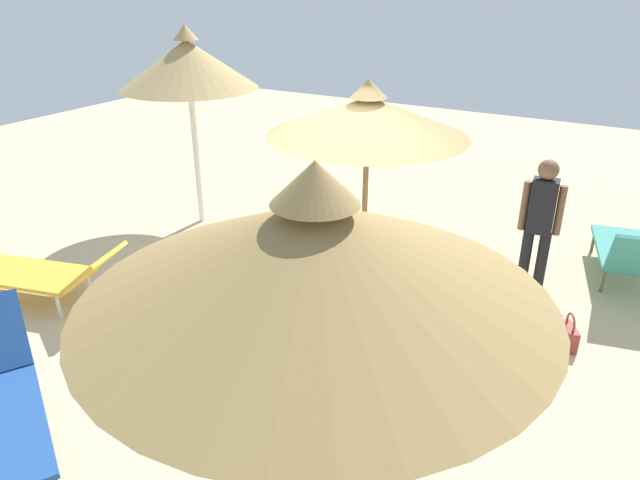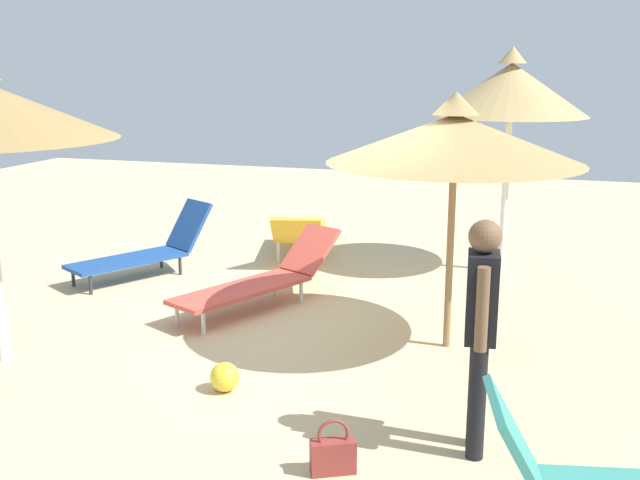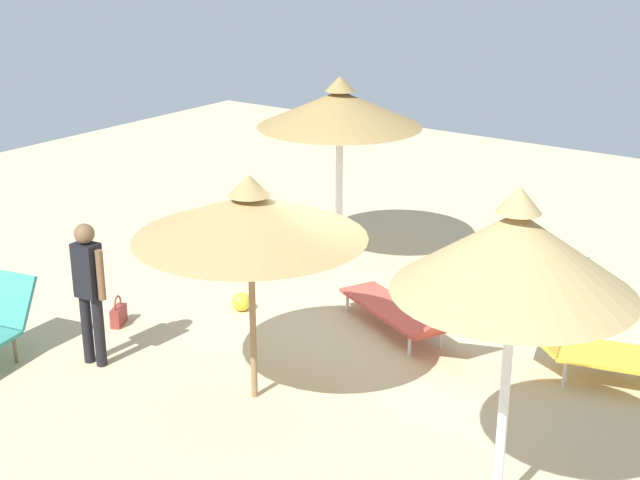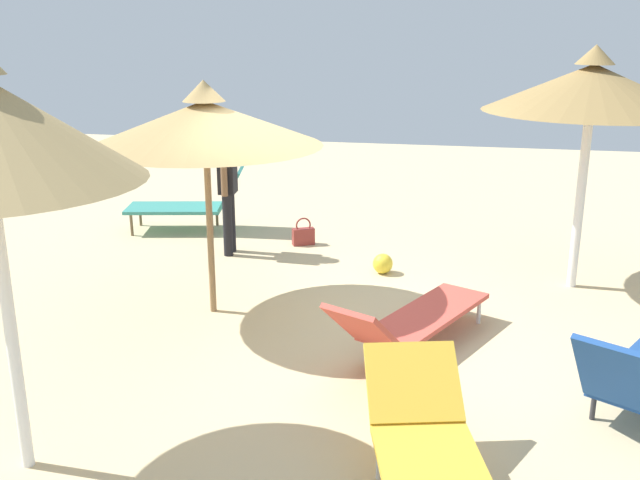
% 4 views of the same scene
% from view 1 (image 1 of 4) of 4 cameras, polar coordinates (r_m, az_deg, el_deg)
% --- Properties ---
extents(ground, '(24.00, 24.00, 0.10)m').
position_cam_1_polar(ground, '(6.87, -0.82, -8.16)').
color(ground, beige).
extents(parasol_umbrella_center, '(2.03, 2.03, 3.03)m').
position_cam_1_polar(parasol_umbrella_center, '(9.06, -12.83, 16.45)').
color(parasol_umbrella_center, white).
rests_on(parasol_umbrella_center, ground).
extents(parasol_umbrella_far_right, '(2.46, 2.46, 2.89)m').
position_cam_1_polar(parasol_umbrella_far_right, '(2.90, -0.47, -1.34)').
color(parasol_umbrella_far_right, white).
rests_on(parasol_umbrella_far_right, ground).
extents(parasol_umbrella_far_left, '(2.48, 2.48, 2.56)m').
position_cam_1_polar(parasol_umbrella_far_left, '(7.14, 4.70, 11.97)').
color(parasol_umbrella_far_left, olive).
rests_on(parasol_umbrella_far_left, ground).
extents(lounge_chair_near_right, '(1.50, 2.33, 0.81)m').
position_cam_1_polar(lounge_chair_near_right, '(6.34, -9.97, -7.32)').
color(lounge_chair_near_right, '#CC4C3F').
rests_on(lounge_chair_near_right, ground).
extents(lounge_chair_near_left, '(1.90, 1.04, 0.98)m').
position_cam_1_polar(lounge_chair_near_left, '(8.38, 28.03, -1.04)').
color(lounge_chair_near_left, teal).
rests_on(lounge_chair_near_left, ground).
extents(lounge_chair_edge, '(1.48, 2.00, 0.93)m').
position_cam_1_polar(lounge_chair_edge, '(5.85, -28.67, -13.21)').
color(lounge_chair_edge, '#1E478C').
rests_on(lounge_chair_edge, ground).
extents(lounge_chair_front, '(1.16, 2.03, 0.79)m').
position_cam_1_polar(lounge_chair_front, '(7.72, -25.12, -2.92)').
color(lounge_chair_front, gold).
rests_on(lounge_chair_front, ground).
extents(person_standing_back, '(0.25, 0.48, 1.76)m').
position_cam_1_polar(person_standing_back, '(7.35, 20.77, 1.83)').
color(person_standing_back, black).
rests_on(person_standing_back, ground).
extents(handbag, '(0.34, 0.26, 0.41)m').
position_cam_1_polar(handbag, '(6.86, 23.17, -8.58)').
color(handbag, maroon).
rests_on(handbag, ground).
extents(beach_ball, '(0.26, 0.26, 0.26)m').
position_cam_1_polar(beach_ball, '(5.94, 11.40, -12.52)').
color(beach_ball, yellow).
rests_on(beach_ball, ground).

